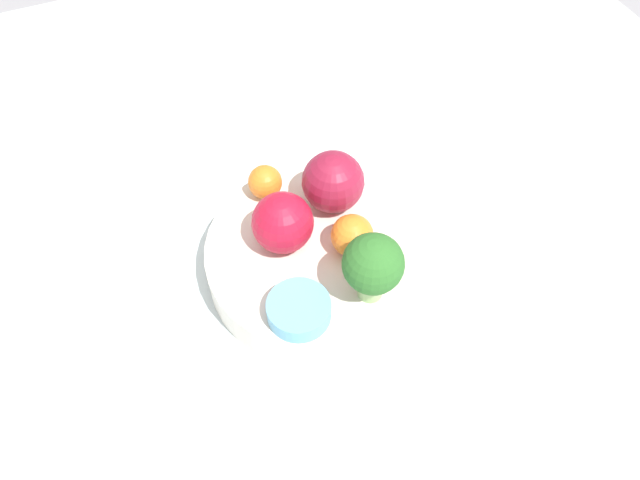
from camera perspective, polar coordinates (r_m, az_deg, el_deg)
ground_plane at (r=0.66m, az=0.00°, el=-3.71°), size 6.00×6.00×0.00m
table_surface at (r=0.65m, az=0.00°, el=-3.24°), size 1.20×1.20×0.02m
bowl at (r=0.63m, az=0.00°, el=-1.68°), size 0.23×0.23×0.04m
broccoli at (r=0.54m, az=4.86°, el=-2.34°), size 0.06×0.06×0.08m
apple_red at (r=0.62m, az=1.20°, el=5.34°), size 0.06×0.06×0.06m
apple_green at (r=0.59m, az=-3.44°, el=1.59°), size 0.06×0.06×0.06m
orange_front at (r=0.64m, az=-5.05°, el=5.31°), size 0.04×0.04×0.04m
orange_back at (r=0.59m, az=2.96°, el=0.42°), size 0.04×0.04×0.04m
small_cup at (r=0.56m, az=-1.94°, el=-6.39°), size 0.06×0.06×0.02m
napkin at (r=0.70m, az=-19.39°, el=-0.59°), size 0.14×0.15×0.01m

